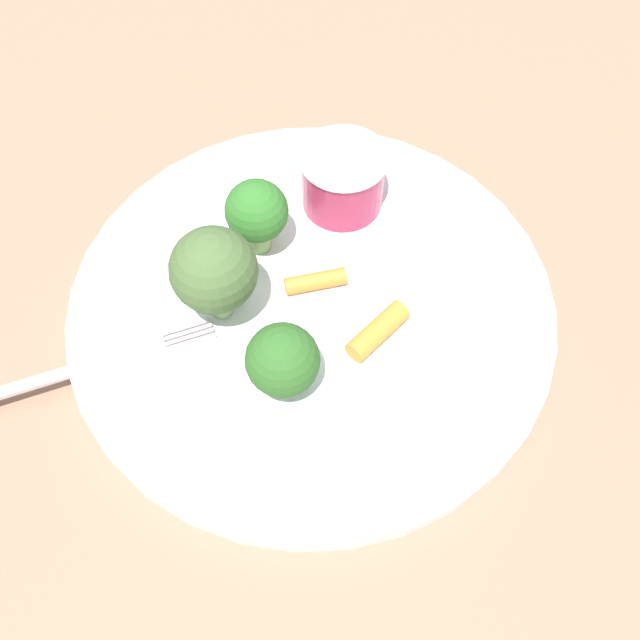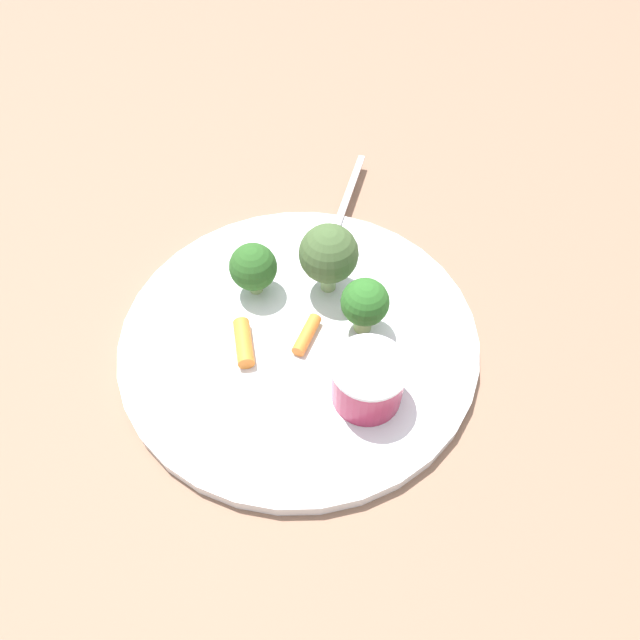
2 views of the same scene
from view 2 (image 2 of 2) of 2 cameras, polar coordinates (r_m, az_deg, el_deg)
The scene contains 9 objects.
ground_plane at distance 0.44m, azimuth -2.16°, elevation -2.11°, with size 2.40×2.40×0.00m, color #87634E.
plate at distance 0.43m, azimuth -2.18°, elevation -1.64°, with size 0.28×0.28×0.01m, color white.
sauce_cup at distance 0.38m, azimuth 4.93°, elevation -6.50°, with size 0.05×0.05×0.04m.
broccoli_floret_0 at distance 0.41m, azimuth 4.74°, elevation 1.75°, with size 0.04×0.04×0.05m.
broccoli_floret_1 at distance 0.43m, azimuth 0.92°, elevation 6.89°, with size 0.05×0.05×0.06m.
broccoli_floret_2 at distance 0.44m, azimuth -6.57°, elevation 5.79°, with size 0.04×0.04×0.05m.
carrot_stick_0 at distance 0.42m, azimuth -1.93°, elevation -1.91°, with size 0.01×0.01×0.04m, color orange.
carrot_stick_1 at distance 0.42m, azimuth -8.03°, elevation -2.36°, with size 0.01×0.01×0.04m, color orange.
fork at distance 0.52m, azimuth 2.28°, elevation 11.18°, with size 0.15×0.11×0.00m.
Camera 2 is at (-0.15, -0.21, 0.36)m, focal length 30.44 mm.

